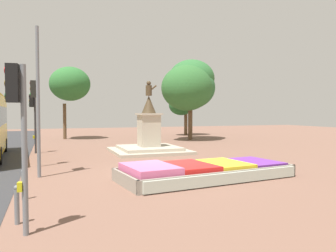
{
  "coord_description": "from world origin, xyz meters",
  "views": [
    {
      "loc": [
        -4.66,
        -13.11,
        2.63
      ],
      "look_at": [
        1.39,
        3.32,
        1.89
      ],
      "focal_mm": 35.0,
      "sensor_mm": 36.0,
      "label": 1
    }
  ],
  "objects_px": {
    "flower_planter": "(204,171)",
    "traffic_light_mid_block": "(36,107)",
    "kerb_bollard_south": "(17,204)",
    "statue_monument": "(149,139)",
    "traffic_light_far_corner": "(33,113)",
    "banner_pole": "(38,97)",
    "kerb_bollard_mid_a": "(23,184)",
    "traffic_light_near_crossing": "(18,118)"
  },
  "relations": [
    {
      "from": "flower_planter",
      "to": "kerb_bollard_mid_a",
      "type": "distance_m",
      "value": 6.53
    },
    {
      "from": "flower_planter",
      "to": "traffic_light_far_corner",
      "type": "relative_size",
      "value": 1.92
    },
    {
      "from": "flower_planter",
      "to": "kerb_bollard_south",
      "type": "xyz_separation_m",
      "value": [
        -6.45,
        -3.18,
        0.19
      ]
    },
    {
      "from": "traffic_light_mid_block",
      "to": "kerb_bollard_south",
      "type": "xyz_separation_m",
      "value": [
        -0.18,
        -8.57,
        -2.39
      ]
    },
    {
      "from": "flower_planter",
      "to": "traffic_light_near_crossing",
      "type": "height_order",
      "value": "traffic_light_near_crossing"
    },
    {
      "from": "traffic_light_mid_block",
      "to": "kerb_bollard_mid_a",
      "type": "relative_size",
      "value": 4.54
    },
    {
      "from": "flower_planter",
      "to": "traffic_light_far_corner",
      "type": "height_order",
      "value": "traffic_light_far_corner"
    },
    {
      "from": "traffic_light_mid_block",
      "to": "kerb_bollard_south",
      "type": "bearing_deg",
      "value": -91.24
    },
    {
      "from": "traffic_light_mid_block",
      "to": "kerb_bollard_south",
      "type": "height_order",
      "value": "traffic_light_mid_block"
    },
    {
      "from": "statue_monument",
      "to": "traffic_light_far_corner",
      "type": "bearing_deg",
      "value": 164.2
    },
    {
      "from": "flower_planter",
      "to": "traffic_light_mid_block",
      "type": "distance_m",
      "value": 8.66
    },
    {
      "from": "statue_monument",
      "to": "kerb_bollard_south",
      "type": "bearing_deg",
      "value": -119.63
    },
    {
      "from": "kerb_bollard_south",
      "to": "traffic_light_far_corner",
      "type": "bearing_deg",
      "value": 90.59
    },
    {
      "from": "traffic_light_near_crossing",
      "to": "traffic_light_mid_block",
      "type": "height_order",
      "value": "traffic_light_mid_block"
    },
    {
      "from": "traffic_light_far_corner",
      "to": "banner_pole",
      "type": "distance_m",
      "value": 8.39
    },
    {
      "from": "traffic_light_far_corner",
      "to": "kerb_bollard_south",
      "type": "relative_size",
      "value": 4.05
    },
    {
      "from": "traffic_light_far_corner",
      "to": "kerb_bollard_south",
      "type": "distance_m",
      "value": 14.3
    },
    {
      "from": "flower_planter",
      "to": "statue_monument",
      "type": "height_order",
      "value": "statue_monument"
    },
    {
      "from": "flower_planter",
      "to": "traffic_light_far_corner",
      "type": "bearing_deg",
      "value": 121.02
    },
    {
      "from": "traffic_light_mid_block",
      "to": "statue_monument",
      "type": "bearing_deg",
      "value": 28.01
    },
    {
      "from": "flower_planter",
      "to": "statue_monument",
      "type": "bearing_deg",
      "value": 87.09
    },
    {
      "from": "banner_pole",
      "to": "traffic_light_mid_block",
      "type": "bearing_deg",
      "value": 93.42
    },
    {
      "from": "traffic_light_mid_block",
      "to": "traffic_light_far_corner",
      "type": "height_order",
      "value": "traffic_light_mid_block"
    },
    {
      "from": "statue_monument",
      "to": "kerb_bollard_mid_a",
      "type": "relative_size",
      "value": 5.22
    },
    {
      "from": "kerb_bollard_mid_a",
      "to": "traffic_light_mid_block",
      "type": "bearing_deg",
      "value": 88.19
    },
    {
      "from": "traffic_light_mid_block",
      "to": "kerb_bollard_south",
      "type": "distance_m",
      "value": 8.9
    },
    {
      "from": "kerb_bollard_south",
      "to": "banner_pole",
      "type": "bearing_deg",
      "value": 86.54
    },
    {
      "from": "banner_pole",
      "to": "kerb_bollard_mid_a",
      "type": "height_order",
      "value": "banner_pole"
    },
    {
      "from": "statue_monument",
      "to": "traffic_light_far_corner",
      "type": "relative_size",
      "value": 1.27
    },
    {
      "from": "banner_pole",
      "to": "statue_monument",
      "type": "bearing_deg",
      "value": 44.07
    },
    {
      "from": "statue_monument",
      "to": "banner_pole",
      "type": "distance_m",
      "value": 9.43
    },
    {
      "from": "flower_planter",
      "to": "banner_pole",
      "type": "bearing_deg",
      "value": 156.73
    },
    {
      "from": "banner_pole",
      "to": "traffic_light_far_corner",
      "type": "bearing_deg",
      "value": 93.39
    },
    {
      "from": "flower_planter",
      "to": "traffic_light_far_corner",
      "type": "xyz_separation_m",
      "value": [
        -6.6,
        10.97,
        2.28
      ]
    },
    {
      "from": "traffic_light_near_crossing",
      "to": "kerb_bollard_south",
      "type": "bearing_deg",
      "value": 99.2
    },
    {
      "from": "statue_monument",
      "to": "traffic_light_near_crossing",
      "type": "distance_m",
      "value": 14.71
    },
    {
      "from": "flower_planter",
      "to": "kerb_bollard_mid_a",
      "type": "bearing_deg",
      "value": -172.33
    },
    {
      "from": "flower_planter",
      "to": "traffic_light_far_corner",
      "type": "distance_m",
      "value": 13.0
    },
    {
      "from": "flower_planter",
      "to": "traffic_light_mid_block",
      "type": "bearing_deg",
      "value": 139.28
    },
    {
      "from": "statue_monument",
      "to": "flower_planter",
      "type": "bearing_deg",
      "value": -92.91
    },
    {
      "from": "flower_planter",
      "to": "traffic_light_mid_block",
      "type": "xyz_separation_m",
      "value": [
        -6.27,
        5.4,
        2.57
      ]
    },
    {
      "from": "statue_monument",
      "to": "kerb_bollard_mid_a",
      "type": "height_order",
      "value": "statue_monument"
    }
  ]
}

